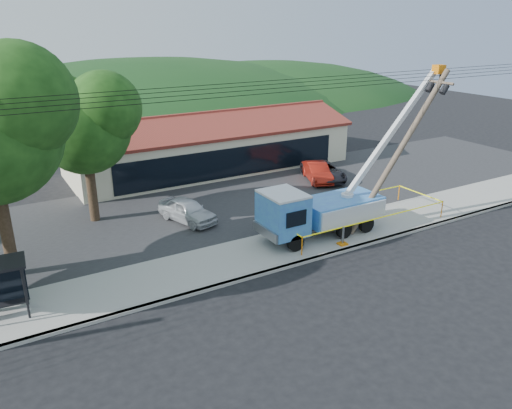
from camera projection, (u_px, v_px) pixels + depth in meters
The scene contains 14 objects.
ground at pixel (318, 285), 23.02m from camera, with size 120.00×120.00×0.00m, color black.
curb at pixel (292, 265), 24.69m from camera, with size 60.00×0.25×0.15m, color #A4A099.
sidewalk at pixel (272, 251), 26.23m from camera, with size 60.00×4.00×0.15m, color #A4A099.
parking_lot at pixel (207, 205), 32.71m from camera, with size 60.00×12.00×0.10m, color #28282B.
strip_mall at pixel (210, 146), 40.42m from camera, with size 22.50×8.53×4.67m.
tree_lot at pixel (83, 119), 28.05m from camera, with size 6.30×5.60×8.94m.
hill_center at pixel (144, 104), 72.24m from camera, with size 89.60×64.00×32.00m, color #153C17.
hill_east at pixel (262, 94), 81.70m from camera, with size 72.80×52.00×26.00m, color #153C17.
utility_truck at pixel (319, 208), 27.44m from camera, with size 11.85×3.90×8.90m.
leaning_pole at pixel (404, 144), 28.11m from camera, with size 6.64×1.84×8.84m.
caution_tape at pixel (357, 212), 29.17m from camera, with size 10.44×3.61×1.04m.
car_silver at pixel (188, 223), 30.03m from camera, with size 1.64×4.08×1.39m, color silver.
car_red at pixel (317, 182), 37.52m from camera, with size 1.44×4.14×1.36m, color #9C1A0F.
car_dark at pixel (323, 181), 37.83m from camera, with size 2.19×4.76×1.32m, color black.
Camera 1 is at (-12.72, -16.05, 11.50)m, focal length 35.00 mm.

